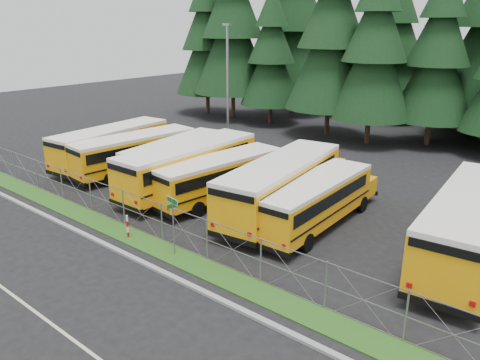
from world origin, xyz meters
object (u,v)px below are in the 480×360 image
object	(u,v)px
light_standard	(228,82)
bus_4	(224,178)
striped_bollard	(128,227)
bus_3	(193,167)
bus_5	(285,186)
bus_2	(180,159)
street_sign	(173,214)
bus_1	(139,154)
bus_east	(471,226)
bus_0	(115,146)
bus_6	(318,202)

from	to	relation	value
light_standard	bus_4	bearing A→B (deg)	-50.02
striped_bollard	bus_3	bearing A→B (deg)	108.90
bus_5	striped_bollard	bearing A→B (deg)	-125.68
bus_2	street_sign	world-z (taller)	street_sign
bus_1	bus_east	world-z (taller)	bus_east
bus_3	bus_4	xyz separation A→B (m)	(2.50, 0.09, -0.21)
striped_bollard	light_standard	bearing A→B (deg)	115.57
bus_5	bus_east	world-z (taller)	bus_east
bus_1	street_sign	xyz separation A→B (m)	(11.20, -7.04, 0.64)
bus_1	striped_bollard	xyz separation A→B (m)	(8.07, -7.27, -0.79)
bus_1	bus_0	bearing A→B (deg)	-176.82
bus_4	bus_5	bearing A→B (deg)	14.48
bus_1	bus_6	size ratio (longest dim) A/B	1.05
bus_0	street_sign	bearing A→B (deg)	-31.75
bus_1	light_standard	distance (m)	10.42
bus_2	street_sign	xyz separation A→B (m)	(8.14, -8.09, 0.69)
bus_6	bus_east	bearing A→B (deg)	6.88
bus_2	bus_6	distance (m)	11.54
bus_0	bus_1	bearing A→B (deg)	-7.34
bus_6	striped_bollard	world-z (taller)	bus_6
bus_4	striped_bollard	bearing A→B (deg)	-84.06
bus_3	bus_5	world-z (taller)	bus_5
bus_5	striped_bollard	world-z (taller)	bus_5
bus_east	striped_bollard	xyz separation A→B (m)	(-13.58, -8.39, -1.01)
bus_1	bus_2	world-z (taller)	bus_1
bus_0	street_sign	distance (m)	15.85
bus_3	striped_bollard	bearing A→B (deg)	-71.68
bus_0	striped_bollard	distance (m)	13.28
bus_0	bus_4	distance (m)	11.08
bus_0	bus_east	world-z (taller)	bus_east
bus_6	light_standard	xyz separation A→B (m)	(-14.54, 9.55, 4.18)
street_sign	light_standard	world-z (taller)	light_standard
bus_3	bus_5	size ratio (longest dim) A/B	0.99
bus_0	bus_6	world-z (taller)	bus_0
bus_4	light_standard	size ratio (longest dim) A/B	1.01
bus_1	bus_5	xyz separation A→B (m)	(12.15, 0.41, 0.17)
bus_east	bus_1	bearing A→B (deg)	177.76
bus_3	bus_6	world-z (taller)	bus_3
bus_3	bus_6	distance (m)	8.90
bus_3	bus_0	bearing A→B (deg)	177.02
light_standard	bus_1	bearing A→B (deg)	-90.04
bus_6	striped_bollard	bearing A→B (deg)	-133.49
street_sign	striped_bollard	size ratio (longest dim) A/B	2.34
street_sign	striped_bollard	bearing A→B (deg)	-175.84
bus_0	bus_1	xyz separation A→B (m)	(2.92, -0.13, -0.05)
striped_bollard	light_standard	xyz separation A→B (m)	(-8.06, 16.85, 4.90)
bus_3	striped_bollard	distance (m)	7.50
bus_east	street_sign	xyz separation A→B (m)	(-10.45, -8.16, 0.42)
bus_1	bus_5	world-z (taller)	bus_5
street_sign	bus_3	bearing A→B (deg)	129.12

